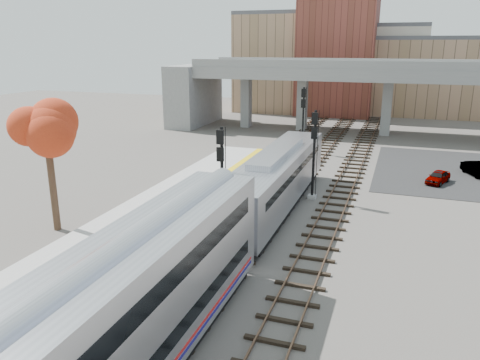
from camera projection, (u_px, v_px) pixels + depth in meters
The scene contains 14 objects.
ground at pixel (187, 292), 22.31m from camera, with size 160.00×160.00×0.00m, color #47423D.
platform at pixel (62, 266), 24.54m from camera, with size 4.50×60.00×0.35m, color #9E9E99.
yellow_strip at pixel (92, 268), 23.89m from camera, with size 0.70×60.00×0.01m, color yellow.
tracks at pixel (274, 209), 33.33m from camera, with size 10.70×95.00×0.25m.
overpass at pixel (371, 89), 59.95m from camera, with size 54.00×12.00×9.50m.
buildings_far at pixel (359, 65), 80.09m from camera, with size 43.00×21.00×20.60m.
parking_lot at pixel (454, 172), 43.29m from camera, with size 14.00×18.00×0.04m, color black.
locomotive at pixel (277, 178), 32.94m from camera, with size 3.02×19.05×4.10m.
signal_mast_near at pixel (222, 183), 28.53m from camera, with size 0.60×0.64×6.67m.
signal_mast_mid at pixel (314, 157), 34.78m from camera, with size 0.60×0.64×6.77m.
signal_mast_far at pixel (303, 120), 50.31m from camera, with size 0.60×0.64×7.00m.
tree at pixel (46, 126), 27.98m from camera, with size 3.60×3.60×8.96m.
car_a at pixel (438, 177), 39.50m from camera, with size 1.27×3.16×1.08m, color #99999E.
car_b at pixel (477, 169), 41.69m from camera, with size 1.28×3.66×1.21m, color #99999E.
Camera 1 is at (8.93, -17.99, 11.37)m, focal length 35.00 mm.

